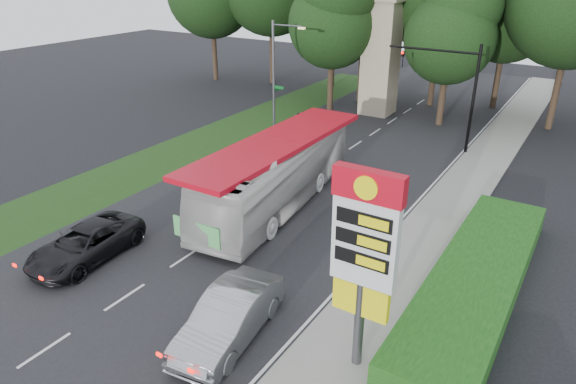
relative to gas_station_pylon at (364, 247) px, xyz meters
The scene contains 14 objects.
ground 10.41m from the gas_station_pylon, 167.77° to the right, with size 120.00×120.00×0.00m, color black.
road_surface 14.30m from the gas_station_pylon, 132.60° to the left, with size 14.00×80.00×0.02m, color black.
sidewalk_right 10.95m from the gas_station_pylon, 94.00° to the left, with size 3.00×80.00×0.12m, color gray.
grass_verge_left 25.01m from the gas_station_pylon, 139.44° to the left, with size 5.00×50.00×0.02m, color #193814.
hedge 7.49m from the gas_station_pylon, 69.05° to the left, with size 3.00×14.00×1.20m, color #134612.
gas_station_pylon is the anchor object (origin of this frame).
traffic_signal_mast 22.29m from the gas_station_pylon, 99.09° to the left, with size 6.10×0.35×7.20m.
streetlight_signs 25.74m from the gas_station_pylon, 128.96° to the left, with size 2.75×0.98×8.00m.
monument 30.17m from the gas_station_pylon, 111.80° to the left, with size 3.00×3.00×10.05m.
tree_monument_left 31.28m from the gas_station_pylon, 119.37° to the left, with size 7.28×7.28×14.30m.
tree_monument_right 28.32m from the gas_station_pylon, 101.71° to the left, with size 6.72×6.72×13.20m.
transit_bus 12.53m from the gas_station_pylon, 135.27° to the left, with size 3.04×12.98×3.61m, color silver.
sedan_silver 5.70m from the gas_station_pylon, 165.37° to the right, with size 1.83×5.26×1.73m, color #9C9DA3.
suv_charcoal 13.34m from the gas_station_pylon, behind, with size 2.48×5.37×1.49m, color black.
Camera 1 is at (14.13, -10.10, 12.10)m, focal length 32.00 mm.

